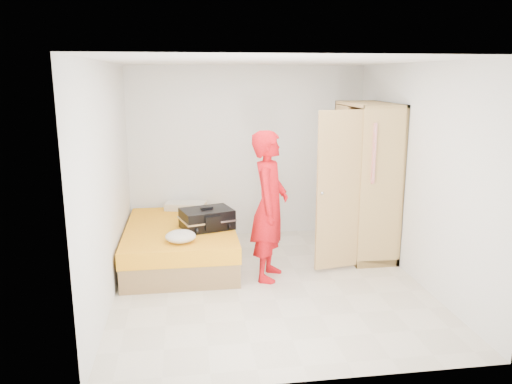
{
  "coord_description": "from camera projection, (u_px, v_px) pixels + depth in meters",
  "views": [
    {
      "loc": [
        -0.95,
        -5.54,
        2.44
      ],
      "look_at": [
        -0.07,
        0.6,
        1.0
      ],
      "focal_mm": 35.0,
      "sensor_mm": 36.0,
      "label": 1
    }
  ],
  "objects": [
    {
      "name": "bed",
      "position": [
        181.0,
        244.0,
        6.69
      ],
      "size": [
        1.42,
        2.02,
        0.5
      ],
      "color": "olive",
      "rests_on": "ground"
    },
    {
      "name": "person",
      "position": [
        270.0,
        206.0,
        6.02
      ],
      "size": [
        0.64,
        0.78,
        1.83
      ],
      "primitive_type": "imported",
      "rotation": [
        0.0,
        0.0,
        1.22
      ],
      "color": "red",
      "rests_on": "ground"
    },
    {
      "name": "suitcase",
      "position": [
        207.0,
        219.0,
        6.51
      ],
      "size": [
        0.76,
        0.64,
        0.28
      ],
      "rotation": [
        0.0,
        0.0,
        0.29
      ],
      "color": "black",
      "rests_on": "bed"
    },
    {
      "name": "wardrobe",
      "position": [
        364.0,
        184.0,
        6.82
      ],
      "size": [
        1.16,
        1.29,
        2.1
      ],
      "color": "tan",
      "rests_on": "ground"
    },
    {
      "name": "round_cushion",
      "position": [
        181.0,
        236.0,
        5.98
      ],
      "size": [
        0.37,
        0.37,
        0.14
      ],
      "primitive_type": "ellipsoid",
      "color": "silver",
      "rests_on": "bed"
    },
    {
      "name": "room",
      "position": [
        269.0,
        178.0,
        5.73
      ],
      "size": [
        4.0,
        4.02,
        2.6
      ],
      "color": "beige",
      "rests_on": "ground"
    },
    {
      "name": "pillow",
      "position": [
        186.0,
        206.0,
        7.45
      ],
      "size": [
        0.64,
        0.43,
        0.11
      ],
      "primitive_type": "cube",
      "rotation": [
        0.0,
        0.0,
        -0.24
      ],
      "color": "silver",
      "rests_on": "bed"
    }
  ]
}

